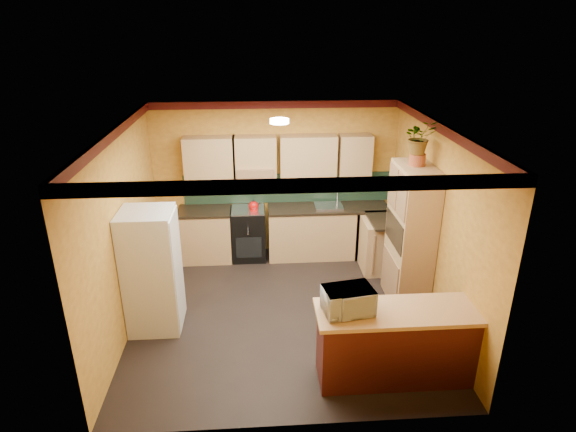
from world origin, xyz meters
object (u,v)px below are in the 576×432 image
object	(u,v)px
base_cabinets_back	(284,233)
stove	(249,233)
breakfast_bar	(397,346)
microwave	(348,301)
fridge	(152,271)
pantry	(410,237)

from	to	relation	value
base_cabinets_back	stove	world-z (taller)	stove
base_cabinets_back	breakfast_bar	size ratio (longest dim) A/B	2.03
breakfast_bar	microwave	size ratio (longest dim) A/B	3.34
base_cabinets_back	microwave	world-z (taller)	microwave
base_cabinets_back	fridge	xyz separation A→B (m)	(-1.88, -1.99, 0.41)
pantry	fridge	bearing A→B (deg)	-173.66
fridge	microwave	distance (m)	2.71
fridge	microwave	bearing A→B (deg)	-27.66
base_cabinets_back	fridge	size ratio (longest dim) A/B	2.15
base_cabinets_back	breakfast_bar	distance (m)	3.42
microwave	base_cabinets_back	bearing A→B (deg)	88.84
breakfast_bar	microwave	bearing A→B (deg)	180.00
base_cabinets_back	microwave	bearing A→B (deg)	-81.14
stove	breakfast_bar	xyz separation A→B (m)	(1.73, -3.24, -0.02)
fridge	microwave	world-z (taller)	fridge
base_cabinets_back	fridge	distance (m)	2.77
fridge	pantry	xyz separation A→B (m)	(3.60, 0.40, 0.20)
pantry	breakfast_bar	distance (m)	1.86
stove	microwave	distance (m)	3.49
microwave	pantry	bearing A→B (deg)	43.69
breakfast_bar	microwave	world-z (taller)	microwave
stove	microwave	size ratio (longest dim) A/B	1.69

